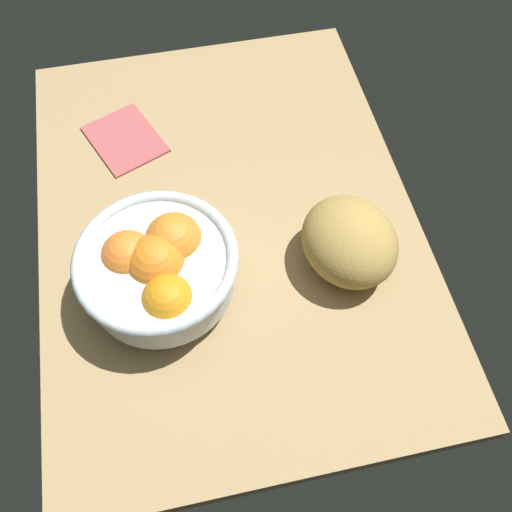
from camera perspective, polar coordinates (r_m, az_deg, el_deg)
The scene contains 4 objects.
ground_plane at distance 87.82cm, azimuth -2.87°, elevation 3.46°, with size 78.20×56.76×3.00cm, color #A48759.
fruit_bowl at distance 75.71cm, azimuth -9.84°, elevation -1.10°, with size 21.66×21.66×11.15cm.
bread_loaf at distance 79.39cm, azimuth 9.41°, elevation 1.45°, with size 14.71×12.91×9.57cm, color #AE8D46.
napkin_folded at distance 98.28cm, azimuth -13.10°, elevation 11.49°, with size 13.00×10.11×0.81cm, color #B15153.
Camera 1 is at (49.09, -5.84, 71.09)cm, focal length 39.63 mm.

